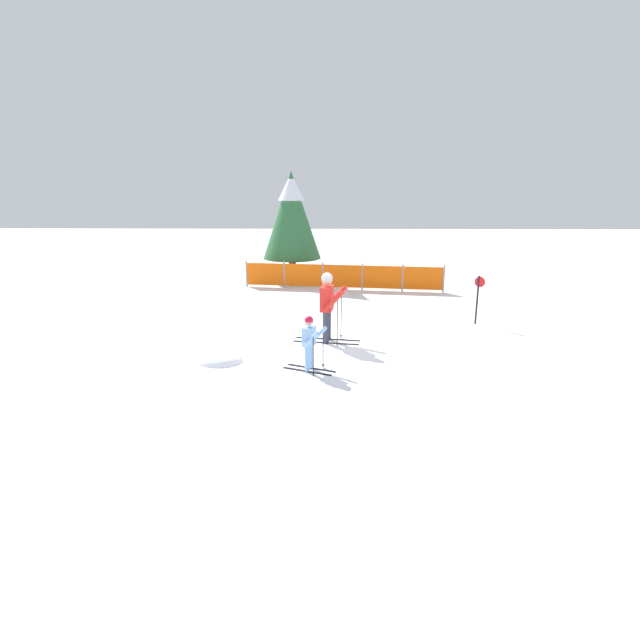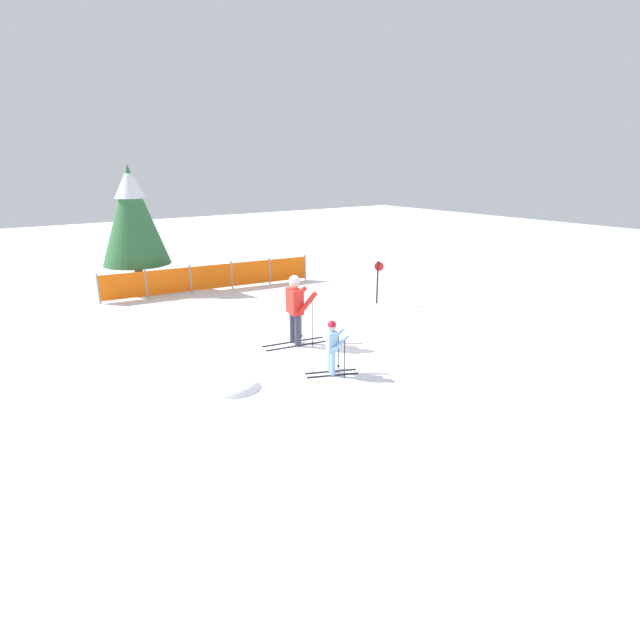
{
  "view_description": "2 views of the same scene",
  "coord_description": "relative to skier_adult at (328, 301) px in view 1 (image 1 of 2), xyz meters",
  "views": [
    {
      "loc": [
        -0.05,
        -11.25,
        3.7
      ],
      "look_at": [
        -0.21,
        -1.14,
        0.9
      ],
      "focal_mm": 28.0,
      "sensor_mm": 36.0,
      "label": 1
    },
    {
      "loc": [
        -6.08,
        -9.25,
        4.11
      ],
      "look_at": [
        -0.21,
        -1.02,
        0.94
      ],
      "focal_mm": 28.0,
      "sensor_mm": 36.0,
      "label": 2
    }
  ],
  "objects": [
    {
      "name": "ground_plane",
      "position": [
        0.05,
        -0.18,
        -1.0
      ],
      "size": [
        60.0,
        60.0,
        0.0
      ],
      "primitive_type": "plane",
      "color": "white"
    },
    {
      "name": "skier_adult",
      "position": [
        0.0,
        0.0,
        0.0
      ],
      "size": [
        1.62,
        0.77,
        1.68
      ],
      "rotation": [
        0.0,
        0.0,
        -0.17
      ],
      "color": "black",
      "rests_on": "ground_plane"
    },
    {
      "name": "skier_child",
      "position": [
        -0.36,
        -1.92,
        -0.33
      ],
      "size": [
        1.09,
        0.67,
        1.15
      ],
      "rotation": [
        0.0,
        0.0,
        -0.4
      ],
      "color": "black",
      "rests_on": "ground_plane"
    },
    {
      "name": "safety_fence",
      "position": [
        0.52,
        6.03,
        -0.52
      ],
      "size": [
        7.03,
        0.97,
        0.95
      ],
      "rotation": [
        0.0,
        0.0,
        -0.13
      ],
      "color": "gray",
      "rests_on": "ground_plane"
    },
    {
      "name": "conifer_far",
      "position": [
        -1.38,
        7.73,
        1.54
      ],
      "size": [
        2.21,
        2.21,
        4.11
      ],
      "color": "#4C3823",
      "rests_on": "ground_plane"
    },
    {
      "name": "trail_marker",
      "position": [
        4.01,
        1.61,
        -0.18
      ],
      "size": [
        0.24,
        0.18,
        1.31
      ],
      "color": "black",
      "rests_on": "ground_plane"
    },
    {
      "name": "snow_mound",
      "position": [
        -2.31,
        -1.43,
        -1.0
      ],
      "size": [
        0.97,
        0.82,
        0.39
      ],
      "primitive_type": "ellipsoid",
      "color": "white",
      "rests_on": "ground_plane"
    }
  ]
}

